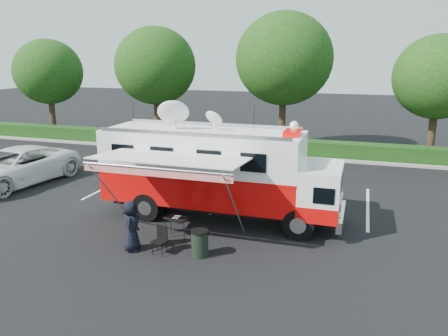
# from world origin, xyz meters

# --- Properties ---
(ground_plane) EXTENTS (120.00, 120.00, 0.00)m
(ground_plane) POSITION_xyz_m (0.00, 0.00, 0.00)
(ground_plane) COLOR black
(ground_plane) RESTS_ON ground
(back_border) EXTENTS (60.00, 6.14, 8.87)m
(back_border) POSITION_xyz_m (1.14, 12.90, 5.00)
(back_border) COLOR #9E998E
(back_border) RESTS_ON ground_plane
(stall_lines) EXTENTS (24.12, 5.50, 0.01)m
(stall_lines) POSITION_xyz_m (-0.50, 3.00, 0.00)
(stall_lines) COLOR silver
(stall_lines) RESTS_ON ground_plane
(command_truck) EXTENTS (9.14, 2.52, 4.39)m
(command_truck) POSITION_xyz_m (-0.08, -0.00, 1.88)
(command_truck) COLOR black
(command_truck) RESTS_ON ground_plane
(awning) EXTENTS (4.99, 2.58, 3.02)m
(awning) POSITION_xyz_m (-0.90, -2.61, 2.83)
(awning) COLOR silver
(awning) RESTS_ON ground_plane
(white_suv) EXTENTS (3.77, 6.72, 1.78)m
(white_suv) POSITION_xyz_m (-10.98, 1.32, 0.00)
(white_suv) COLOR silver
(white_suv) RESTS_ON ground_plane
(person) EXTENTS (0.71, 0.93, 1.68)m
(person) POSITION_xyz_m (-1.82, -3.60, 0.00)
(person) COLOR black
(person) RESTS_ON ground_plane
(folding_table) EXTENTS (1.00, 0.87, 0.72)m
(folding_table) POSITION_xyz_m (-0.85, -2.17, 0.66)
(folding_table) COLOR black
(folding_table) RESTS_ON ground_plane
(folding_chair) EXTENTS (0.51, 0.54, 0.89)m
(folding_chair) POSITION_xyz_m (-0.86, -3.48, 0.52)
(folding_chair) COLOR black
(folding_chair) RESTS_ON ground_plane
(trash_bin) EXTENTS (0.57, 0.57, 0.85)m
(trash_bin) POSITION_xyz_m (0.42, -3.33, 0.43)
(trash_bin) COLOR black
(trash_bin) RESTS_ON ground_plane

